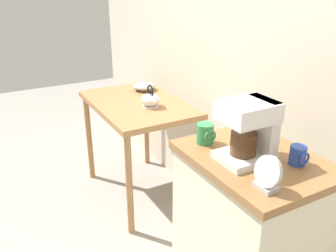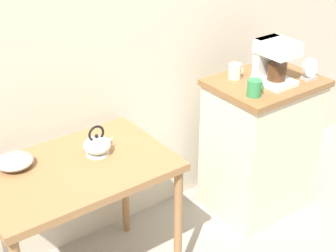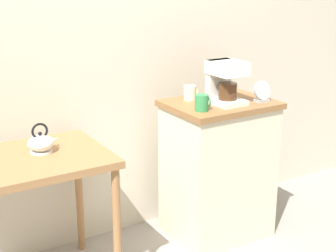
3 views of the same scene
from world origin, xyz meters
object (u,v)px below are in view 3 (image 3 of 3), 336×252
(mug_blue, at_px, (228,89))
(teakettle, at_px, (41,143))
(table_clock, at_px, (262,93))
(mug_small_cream, at_px, (190,93))
(mug_tall_green, at_px, (202,103))
(coffee_maker, at_px, (225,80))

(mug_blue, bearing_deg, teakettle, -177.58)
(mug_blue, distance_m, table_clock, 0.26)
(mug_small_cream, xyz_separation_m, mug_blue, (0.27, -0.03, -0.00))
(teakettle, height_order, mug_tall_green, mug_tall_green)
(coffee_maker, distance_m, mug_blue, 0.22)
(coffee_maker, relative_size, mug_small_cream, 2.89)
(table_clock, bearing_deg, mug_tall_green, 176.55)
(mug_blue, bearing_deg, coffee_maker, -133.80)
(coffee_maker, height_order, mug_tall_green, coffee_maker)
(mug_small_cream, xyz_separation_m, table_clock, (0.35, -0.27, 0.01))
(mug_small_cream, bearing_deg, table_clock, -38.18)
(mug_tall_green, xyz_separation_m, table_clock, (0.43, -0.03, 0.01))
(mug_tall_green, bearing_deg, mug_blue, 31.43)
(mug_small_cream, relative_size, mug_tall_green, 0.95)
(mug_blue, bearing_deg, mug_tall_green, -148.57)
(teakettle, distance_m, mug_tall_green, 0.93)
(coffee_maker, relative_size, mug_tall_green, 2.73)
(coffee_maker, xyz_separation_m, mug_small_cream, (-0.13, 0.17, -0.10))
(mug_blue, height_order, table_clock, table_clock)
(teakettle, height_order, mug_small_cream, mug_small_cream)
(teakettle, height_order, coffee_maker, coffee_maker)
(table_clock, bearing_deg, teakettle, 171.89)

